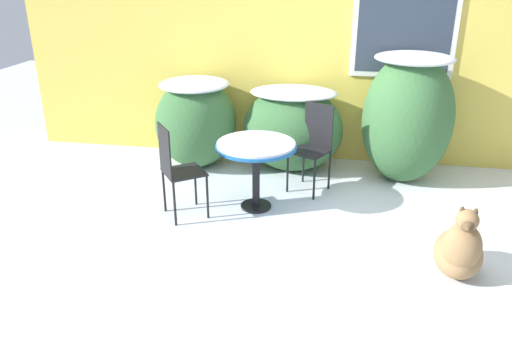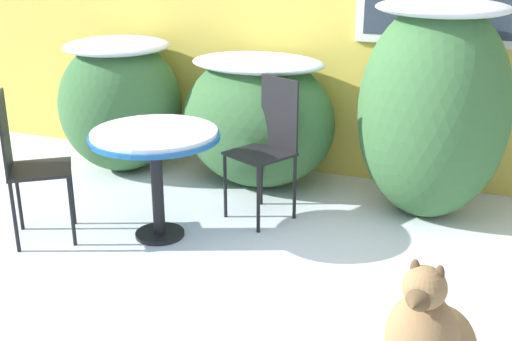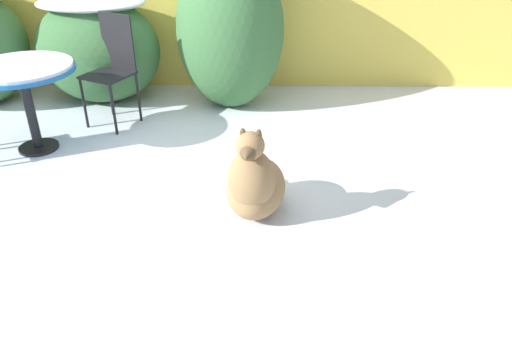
{
  "view_description": "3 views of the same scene",
  "coord_description": "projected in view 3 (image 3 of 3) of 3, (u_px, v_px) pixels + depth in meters",
  "views": [
    {
      "loc": [
        0.11,
        -4.03,
        2.38
      ],
      "look_at": [
        -0.68,
        0.61,
        0.42
      ],
      "focal_mm": 35.0,
      "sensor_mm": 36.0,
      "label": 1
    },
    {
      "loc": [
        1.31,
        -2.72,
        1.84
      ],
      "look_at": [
        0.0,
        0.6,
        0.55
      ],
      "focal_mm": 45.0,
      "sensor_mm": 36.0,
      "label": 2
    },
    {
      "loc": [
        1.19,
        -3.1,
        1.9
      ],
      "look_at": [
        1.15,
        -0.3,
        0.31
      ],
      "focal_mm": 35.0,
      "sensor_mm": 36.0,
      "label": 3
    }
  ],
  "objects": [
    {
      "name": "ground_plane",
      "position": [
        100.0,
        187.0,
        3.65
      ],
      "size": [
        16.0,
        16.0,
        0.0
      ],
      "primitive_type": "plane",
      "color": "silver"
    },
    {
      "name": "shrub_middle",
      "position": [
        98.0,
        47.0,
        4.88
      ],
      "size": [
        1.21,
        0.87,
        1.03
      ],
      "color": "#386638",
      "rests_on": "ground_plane"
    },
    {
      "name": "shrub_right",
      "position": [
        230.0,
        26.0,
        4.66
      ],
      "size": [
        1.01,
        0.93,
        1.49
      ],
      "color": "#386638",
      "rests_on": "ground_plane"
    },
    {
      "name": "patio_table",
      "position": [
        22.0,
        77.0,
        3.88
      ],
      "size": [
        0.82,
        0.82,
        0.72
      ],
      "color": "black",
      "rests_on": "ground_plane"
    },
    {
      "name": "patio_chair_near_table",
      "position": [
        113.0,
        66.0,
        4.42
      ],
      "size": [
        0.5,
        0.5,
        0.97
      ],
      "rotation": [
        0.0,
        0.0,
        -0.46
      ],
      "color": "black",
      "rests_on": "ground_plane"
    },
    {
      "name": "dog",
      "position": [
        255.0,
        184.0,
        3.21
      ],
      "size": [
        0.46,
        0.73,
        0.7
      ],
      "rotation": [
        0.0,
        0.0,
        -0.15
      ],
      "color": "#937047",
      "rests_on": "ground_plane"
    }
  ]
}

